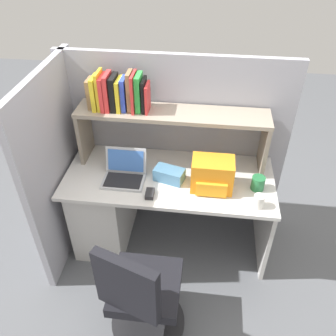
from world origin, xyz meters
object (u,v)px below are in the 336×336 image
object	(u,v)px
laptop	(124,173)
office_chair	(142,298)
tissue_box	(169,175)
snack_canister	(258,183)
paper_cup	(259,201)
backpack	(212,175)
computer_mouse	(150,194)

from	to	relation	value
laptop	office_chair	xyz separation A→B (m)	(0.26, -0.78, -0.39)
tissue_box	snack_canister	size ratio (longest dim) A/B	2.07
laptop	paper_cup	bearing A→B (deg)	-10.66
snack_canister	tissue_box	bearing A→B (deg)	178.10
tissue_box	office_chair	bearing A→B (deg)	-79.66
laptop	backpack	world-z (taller)	backpack
laptop	snack_canister	world-z (taller)	laptop
backpack	computer_mouse	bearing A→B (deg)	-161.70
computer_mouse	office_chair	world-z (taller)	office_chair
backpack	office_chair	xyz separation A→B (m)	(-0.39, -0.75, -0.45)
computer_mouse	paper_cup	bearing A→B (deg)	-3.23
office_chair	backpack	bearing A→B (deg)	-98.55
tissue_box	office_chair	distance (m)	0.89
computer_mouse	tissue_box	bearing A→B (deg)	56.90
paper_cup	tissue_box	world-z (taller)	tissue_box
tissue_box	computer_mouse	bearing A→B (deg)	-105.43
laptop	backpack	xyz separation A→B (m)	(0.65, -0.02, 0.07)
paper_cup	snack_canister	size ratio (longest dim) A/B	0.90
computer_mouse	office_chair	xyz separation A→B (m)	(0.04, -0.61, -0.35)
backpack	tissue_box	xyz separation A→B (m)	(-0.32, 0.05, -0.07)
laptop	computer_mouse	xyz separation A→B (m)	(0.22, -0.17, -0.03)
backpack	laptop	bearing A→B (deg)	177.95
backpack	computer_mouse	size ratio (longest dim) A/B	2.88
computer_mouse	laptop	bearing A→B (deg)	140.96
backpack	snack_canister	distance (m)	0.34
laptop	tissue_box	distance (m)	0.34
laptop	office_chair	bearing A→B (deg)	-71.43
laptop	tissue_box	xyz separation A→B (m)	(0.34, 0.02, -0.00)
paper_cup	office_chair	bearing A→B (deg)	-140.69
office_chair	paper_cup	bearing A→B (deg)	-121.56
office_chair	laptop	bearing A→B (deg)	-52.30
backpack	snack_canister	world-z (taller)	backpack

